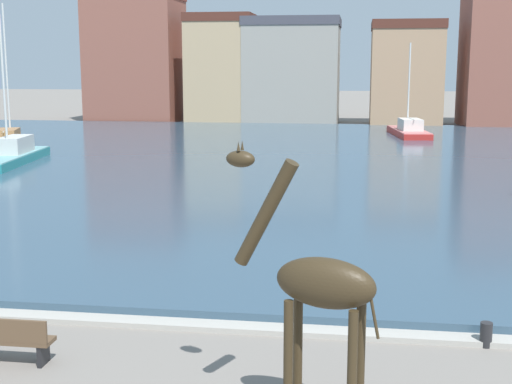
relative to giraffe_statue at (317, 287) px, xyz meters
name	(u,v)px	position (x,y,z in m)	size (l,w,h in m)	color
harbor_water	(271,162)	(-4.30, 28.90, -2.09)	(83.38, 49.82, 0.29)	#334C60
quay_edge_coping	(126,322)	(-4.30, 3.74, -2.17)	(83.38, 0.50, 0.12)	#ADA89E
giraffe_statue	(317,287)	(0.00, 0.00, 0.00)	(2.45, 1.14, 4.37)	#382B19
sailboat_yellow	(11,144)	(-21.59, 32.22, -1.71)	(4.05, 8.15, 9.31)	gold
sailboat_red	(407,132)	(4.23, 44.24, -1.70)	(3.04, 8.39, 7.14)	red
sailboat_teal	(9,159)	(-17.84, 24.69, -1.67)	(2.79, 9.07, 8.07)	teal
mooring_bollard	(486,335)	(3.16, 3.59, -1.98)	(0.24, 0.24, 0.50)	#232326
park_bench	(5,339)	(-5.88, 1.47, -1.74)	(1.80, 0.44, 0.92)	brown
townhouse_wide_warehouse	(136,57)	(-21.22, 57.56, 4.06)	(8.73, 7.24, 12.56)	#8E5142
townhouse_corner_house	(222,69)	(-12.44, 56.66, 2.88)	(6.28, 6.37, 10.20)	tan
townhouse_end_terrace	(293,71)	(-5.76, 57.24, 2.70)	(8.87, 7.63, 9.84)	gray
townhouse_narrow_midrow	(406,74)	(4.70, 56.10, 2.49)	(6.38, 6.93, 9.41)	tan
townhouse_tall_gabled	(494,53)	(12.30, 56.00, 4.33)	(5.29, 7.89, 13.10)	#8E5142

